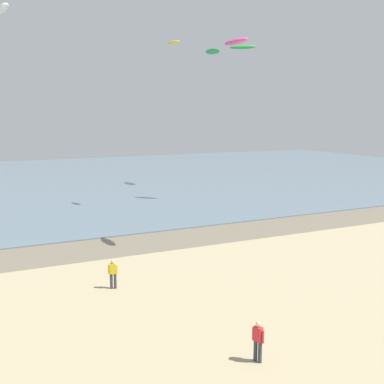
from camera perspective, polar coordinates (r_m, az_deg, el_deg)
The scene contains 9 objects.
wet_sand_strip at distance 36.58m, azimuth -15.00°, elevation -6.91°, with size 120.00×5.65×0.01m, color #7A6D59.
sea at distance 73.38m, azimuth -20.85°, elevation 0.82°, with size 160.00×70.00×0.10m, color slate.
person_nearest_camera at distance 20.71m, azimuth 7.69°, elevation -16.74°, with size 0.33×0.54×1.71m.
person_mid_beach at distance 28.66m, azimuth -9.18°, elevation -9.30°, with size 0.53×0.34×1.71m.
kite_aloft_0 at distance 35.72m, azimuth 5.16°, elevation 17.07°, with size 2.63×0.84×0.42m, color #E54C99.
kite_aloft_1 at distance 55.33m, azimuth 5.96°, elevation 16.46°, with size 2.90×0.93×0.46m, color green.
kite_aloft_3 at distance 42.06m, azimuth -21.18°, elevation 19.33°, with size 2.97×0.95×0.48m, color white.
kite_aloft_5 at distance 66.77m, azimuth 2.41°, elevation 16.04°, with size 3.32×1.06×0.53m, color green.
kite_aloft_7 at distance 51.28m, azimuth -2.16°, elevation 17.01°, with size 2.01×0.64×0.32m, color yellow.
Camera 1 is at (-6.56, -7.45, 9.93)m, focal length 45.79 mm.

